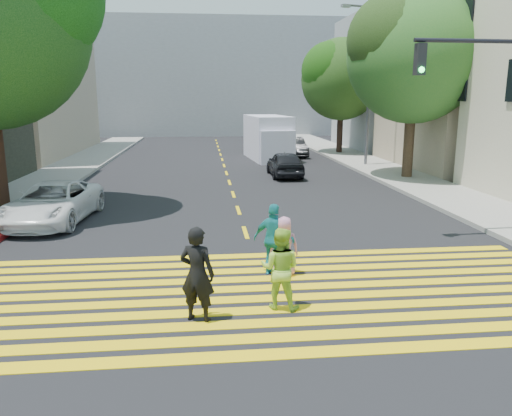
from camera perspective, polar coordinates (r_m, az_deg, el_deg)
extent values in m
plane|color=black|center=(9.11, 2.02, -12.74)|extent=(120.00, 120.00, 0.00)
cube|color=gray|center=(31.27, -19.56, 4.74)|extent=(3.00, 40.00, 0.15)
cube|color=gray|center=(25.39, 16.51, 3.31)|extent=(3.00, 60.00, 0.15)
cube|color=maroon|center=(15.74, -27.15, -2.92)|extent=(0.20, 8.00, 0.16)
cube|color=yellow|center=(8.05, 3.25, -16.30)|extent=(13.40, 0.35, 0.01)
cube|color=yellow|center=(8.53, 2.64, -14.54)|extent=(13.40, 0.35, 0.01)
cube|color=yellow|center=(9.02, 2.11, -12.97)|extent=(13.40, 0.35, 0.01)
cube|color=yellow|center=(9.52, 1.63, -11.56)|extent=(13.40, 0.35, 0.01)
cube|color=yellow|center=(10.02, 1.21, -10.29)|extent=(13.40, 0.35, 0.01)
cube|color=yellow|center=(10.52, 0.83, -9.14)|extent=(13.40, 0.35, 0.01)
cube|color=yellow|center=(11.03, 0.49, -8.10)|extent=(13.40, 0.35, 0.01)
cube|color=yellow|center=(11.55, 0.18, -7.15)|extent=(13.40, 0.35, 0.01)
cube|color=yellow|center=(12.06, -0.10, -6.27)|extent=(13.40, 0.35, 0.01)
cube|color=yellow|center=(12.58, -0.36, -5.48)|extent=(13.40, 0.35, 0.01)
cube|color=yellow|center=(14.73, -1.22, -2.80)|extent=(0.12, 1.40, 0.01)
cube|color=yellow|center=(17.64, -2.03, -0.25)|extent=(0.12, 1.40, 0.01)
cube|color=yellow|center=(20.57, -2.62, 1.58)|extent=(0.12, 1.40, 0.01)
cube|color=yellow|center=(23.52, -3.06, 2.94)|extent=(0.12, 1.40, 0.01)
cube|color=yellow|center=(26.48, -3.40, 4.01)|extent=(0.12, 1.40, 0.01)
cube|color=yellow|center=(29.44, -3.67, 4.86)|extent=(0.12, 1.40, 0.01)
cube|color=yellow|center=(32.42, -3.89, 5.55)|extent=(0.12, 1.40, 0.01)
cube|color=yellow|center=(35.40, -4.08, 6.13)|extent=(0.12, 1.40, 0.01)
cube|color=yellow|center=(38.38, -4.24, 6.61)|extent=(0.12, 1.40, 0.01)
cube|color=yellow|center=(41.36, -4.37, 7.03)|extent=(0.12, 1.40, 0.01)
cube|color=yellow|center=(44.35, -4.49, 7.39)|extent=(0.12, 1.40, 0.01)
cube|color=yellow|center=(47.34, -4.59, 7.71)|extent=(0.12, 1.40, 0.01)
cube|color=tan|center=(31.63, 25.49, 13.30)|extent=(10.00, 10.00, 10.00)
cube|color=gray|center=(41.47, 17.46, 13.44)|extent=(10.00, 10.00, 10.00)
cube|color=gray|center=(56.22, -4.95, 14.56)|extent=(30.00, 8.00, 12.00)
cylinder|color=black|center=(25.26, 17.04, 6.85)|extent=(0.51, 0.51, 3.31)
sphere|color=#1A581F|center=(25.24, 17.65, 16.24)|extent=(6.54, 6.54, 6.22)
sphere|color=black|center=(26.18, 20.02, 17.98)|extent=(4.90, 4.90, 4.67)
sphere|color=black|center=(24.63, 15.61, 17.93)|extent=(4.58, 4.58, 4.36)
cylinder|color=black|center=(35.90, 9.54, 8.41)|extent=(0.48, 0.48, 2.92)
sphere|color=#193D0E|center=(35.84, 9.76, 14.29)|extent=(6.54, 6.54, 5.56)
sphere|color=#1C640C|center=(36.64, 11.21, 15.50)|extent=(4.90, 4.90, 4.17)
sphere|color=#0A400C|center=(35.27, 8.47, 15.27)|extent=(4.58, 4.58, 3.89)
imported|color=black|center=(8.87, -6.73, -7.52)|extent=(0.74, 0.62, 1.73)
imported|color=#A1D33E|center=(9.34, 2.78, -6.93)|extent=(0.92, 0.82, 1.56)
imported|color=#BC7697|center=(11.08, 3.22, -4.39)|extent=(0.66, 0.43, 1.34)
imported|color=teal|center=(11.11, 2.09, -3.61)|extent=(1.02, 0.77, 1.61)
imported|color=white|center=(17.07, -22.18, 0.56)|extent=(2.53, 4.75, 1.27)
imported|color=black|center=(25.25, 3.33, 5.07)|extent=(1.53, 3.80, 1.29)
imported|color=gray|center=(38.62, 1.05, 7.77)|extent=(2.76, 5.30, 1.47)
imported|color=black|center=(34.21, 4.27, 6.98)|extent=(1.49, 3.93, 1.28)
cube|color=white|center=(32.67, 1.32, 8.07)|extent=(2.70, 5.72, 2.78)
cube|color=silver|center=(30.33, 2.31, 6.98)|extent=(2.22, 1.51, 2.00)
cylinder|color=black|center=(30.64, 0.48, 5.90)|extent=(0.34, 0.80, 0.78)
cylinder|color=black|center=(31.04, 3.72, 5.96)|extent=(0.34, 0.80, 0.78)
cylinder|color=black|center=(34.54, -0.85, 6.64)|extent=(0.34, 0.80, 0.78)
cylinder|color=black|center=(34.89, 2.04, 6.69)|extent=(0.34, 0.80, 0.78)
cylinder|color=black|center=(14.99, 24.56, 16.97)|extent=(3.82, 0.22, 0.11)
cube|color=black|center=(14.15, 18.24, 15.84)|extent=(0.25, 0.25, 0.80)
sphere|color=#23ED50|center=(14.01, 18.40, 14.77)|extent=(0.16, 0.16, 0.15)
cylinder|color=slate|center=(29.38, 12.79, 13.26)|extent=(0.19, 0.19, 8.91)
cylinder|color=#59595C|center=(29.30, 11.65, 21.69)|extent=(1.75, 0.57, 0.12)
cube|color=gray|center=(28.89, 10.22, 21.78)|extent=(0.53, 0.34, 0.15)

